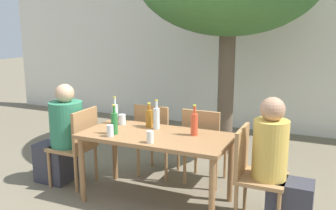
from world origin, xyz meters
name	(u,v)px	position (x,y,z in m)	size (l,w,h in m)	color
ground_plane	(157,201)	(0.00, 0.00, 0.00)	(30.00, 30.00, 0.00)	#706651
cafe_building_wall	(236,51)	(0.00, 3.26, 1.40)	(10.00, 0.08, 2.80)	white
dining_table_front	(156,142)	(0.00, 0.00, 0.66)	(1.55, 0.76, 0.75)	#996B42
patio_chair_0	(78,142)	(-1.01, 0.00, 0.52)	(0.44, 0.44, 0.92)	#A87A4C
patio_chair_1	(253,170)	(1.01, 0.00, 0.52)	(0.44, 0.44, 0.92)	#A87A4C
patio_chair_2	(155,135)	(-0.31, 0.61, 0.52)	(0.44, 0.44, 0.92)	#A87A4C
patio_chair_3	(203,142)	(0.31, 0.61, 0.52)	(0.44, 0.44, 0.92)	#A87A4C
person_seated_0	(62,138)	(-1.24, 0.00, 0.54)	(0.59, 0.38, 1.20)	#383842
person_seated_1	(279,171)	(1.24, 0.00, 0.55)	(0.56, 0.32, 1.23)	#383842
water_bottle_0	(157,118)	(-0.09, 0.19, 0.87)	(0.07, 0.07, 0.32)	silver
soda_bottle_1	(194,124)	(0.37, 0.13, 0.87)	(0.07, 0.07, 0.32)	#DB4C2D
green_bottle_2	(114,123)	(-0.39, -0.17, 0.87)	(0.07, 0.07, 0.31)	#287A38
water_bottle_3	(115,113)	(-0.61, 0.19, 0.87)	(0.07, 0.07, 0.31)	silver
amber_bottle_4	(149,118)	(-0.20, 0.23, 0.85)	(0.08, 0.08, 0.27)	#9E661E
drinking_glass_0	(122,119)	(-0.52, 0.19, 0.80)	(0.08, 0.08, 0.12)	white
drinking_glass_1	(110,131)	(-0.39, -0.26, 0.81)	(0.07, 0.07, 0.12)	white
drinking_glass_2	(150,137)	(0.07, -0.28, 0.80)	(0.07, 0.07, 0.12)	silver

